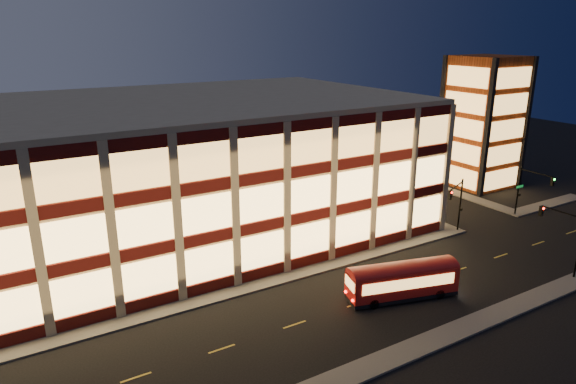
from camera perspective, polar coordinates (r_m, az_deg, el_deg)
ground at (r=45.49m, az=-1.14°, el=-10.38°), size 200.00×200.00×0.00m
sidewalk_office_south at (r=45.01m, az=-5.15°, el=-10.67°), size 54.00×2.00×0.15m
sidewalk_office_east at (r=70.62m, az=8.17°, el=-0.10°), size 2.00×30.00×0.15m
sidewalk_tower_south at (r=73.03m, az=26.74°, el=-1.27°), size 14.00×2.00×0.15m
sidewalk_tower_west at (r=77.80m, az=14.49°, el=1.17°), size 2.00×30.00×0.15m
sidewalk_near at (r=36.45m, az=9.69°, el=-18.38°), size 100.00×2.00×0.15m
office_building at (r=56.30m, az=-12.44°, el=2.69°), size 50.45×30.45×14.50m
stair_tower at (r=77.03m, az=20.82°, el=7.24°), size 8.60×8.60×18.00m
traffic_signal_far at (r=57.51m, az=18.25°, el=-0.74°), size 3.79×1.87×6.00m
traffic_signal_right at (r=65.78m, az=25.31°, el=0.68°), size 1.20×4.37×6.00m
traffic_signal_near at (r=52.47m, az=28.44°, el=-3.77°), size 0.32×4.45×6.00m
trolley_bus at (r=43.89m, az=12.58°, el=-9.38°), size 9.55×4.69×3.14m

